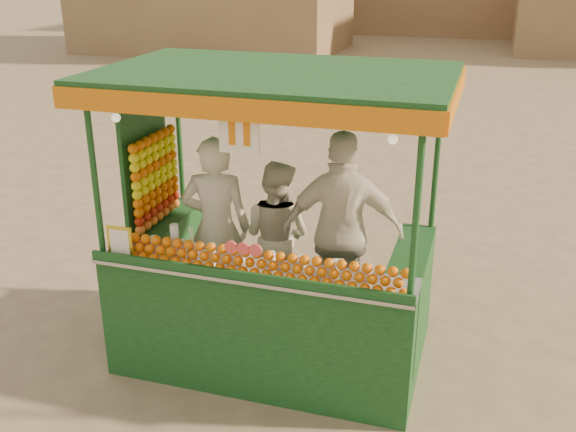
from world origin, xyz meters
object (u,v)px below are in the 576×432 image
(vendor_middle, at_px, (276,236))
(vendor_right, at_px, (343,232))
(juice_cart, at_px, (264,274))
(vendor_left, at_px, (216,228))

(vendor_middle, relative_size, vendor_right, 0.80)
(juice_cart, distance_m, vendor_left, 0.67)
(juice_cart, bearing_deg, vendor_left, 161.92)
(juice_cart, bearing_deg, vendor_middle, 93.92)
(vendor_left, height_order, vendor_right, vendor_right)
(vendor_left, relative_size, vendor_middle, 1.18)
(vendor_left, xyz_separation_m, vendor_right, (1.23, 0.13, 0.06))
(vendor_left, bearing_deg, vendor_right, 173.38)
(juice_cart, xyz_separation_m, vendor_right, (0.68, 0.31, 0.39))
(juice_cart, relative_size, vendor_right, 1.59)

